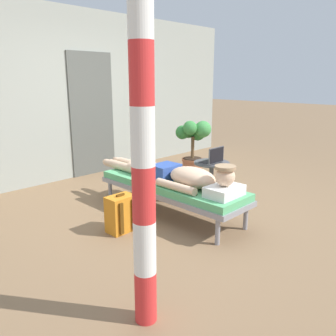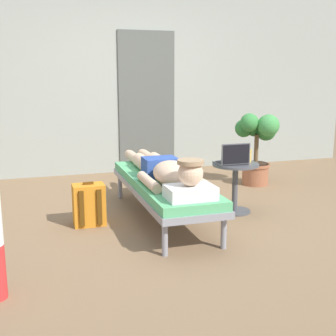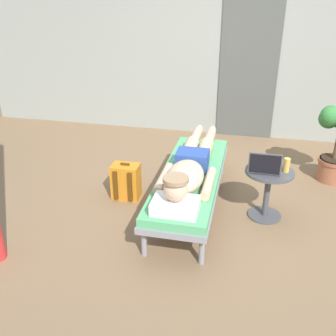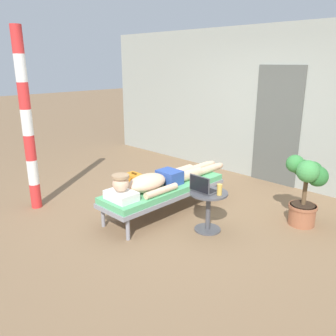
{
  "view_description": "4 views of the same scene",
  "coord_description": "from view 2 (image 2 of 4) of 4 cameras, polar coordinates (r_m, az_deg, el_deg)",
  "views": [
    {
      "loc": [
        -3.03,
        -2.89,
        1.61
      ],
      "look_at": [
        -0.08,
        0.0,
        0.55
      ],
      "focal_mm": 37.16,
      "sensor_mm": 36.0,
      "label": 1
    },
    {
      "loc": [
        -1.39,
        -4.2,
        1.43
      ],
      "look_at": [
        -0.03,
        0.09,
        0.47
      ],
      "focal_mm": 47.46,
      "sensor_mm": 36.0,
      "label": 2
    },
    {
      "loc": [
        0.41,
        -3.68,
        2.21
      ],
      "look_at": [
        -0.36,
        -0.27,
        0.52
      ],
      "focal_mm": 41.58,
      "sensor_mm": 36.0,
      "label": 3
    },
    {
      "loc": [
        3.12,
        -3.39,
        2.09
      ],
      "look_at": [
        -0.34,
        0.13,
        0.57
      ],
      "focal_mm": 37.16,
      "sensor_mm": 36.0,
      "label": 4
    }
  ],
  "objects": [
    {
      "name": "laptop",
      "position": [
        4.56,
        8.32,
        1.15
      ],
      "size": [
        0.31,
        0.24,
        0.23
      ],
      "color": "#4C4C51",
      "rests_on": "side_table"
    },
    {
      "name": "ground_plane",
      "position": [
        4.65,
        0.72,
        -5.9
      ],
      "size": [
        40.0,
        40.0,
        0.0
      ],
      "primitive_type": "plane",
      "color": "#846647"
    },
    {
      "name": "house_door_panel",
      "position": [
        6.6,
        -2.73,
        8.42
      ],
      "size": [
        0.84,
        0.03,
        2.04
      ],
      "primitive_type": "cube",
      "color": "#545651",
      "rests_on": "ground"
    },
    {
      "name": "house_wall_back",
      "position": [
        6.59,
        -6.88,
        11.22
      ],
      "size": [
        7.6,
        0.2,
        2.7
      ],
      "primitive_type": "cube",
      "color": "#999E93",
      "rests_on": "ground"
    },
    {
      "name": "drink_glass",
      "position": [
        4.71,
        10.28,
        1.57
      ],
      "size": [
        0.06,
        0.06,
        0.14
      ],
      "primitive_type": "cylinder",
      "color": "gold",
      "rests_on": "side_table"
    },
    {
      "name": "side_table",
      "position": [
        4.67,
        8.63,
        -1.42
      ],
      "size": [
        0.48,
        0.48,
        0.52
      ],
      "color": "#4C4C51",
      "rests_on": "ground"
    },
    {
      "name": "potted_plant",
      "position": [
        5.87,
        11.4,
        3.24
      ],
      "size": [
        0.53,
        0.54,
        0.94
      ],
      "color": "#9E5B3D",
      "rests_on": "ground"
    },
    {
      "name": "lounge_chair",
      "position": [
        4.39,
        -0.64,
        -2.28
      ],
      "size": [
        0.61,
        1.97,
        0.42
      ],
      "color": "gray",
      "rests_on": "ground"
    },
    {
      "name": "person_reclining",
      "position": [
        4.26,
        -0.26,
        -0.33
      ],
      "size": [
        0.53,
        2.17,
        0.33
      ],
      "color": "white",
      "rests_on": "lounge_chair"
    },
    {
      "name": "backpack",
      "position": [
        4.34,
        -10.12,
        -4.69
      ],
      "size": [
        0.3,
        0.26,
        0.42
      ],
      "color": "orange",
      "rests_on": "ground"
    }
  ]
}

